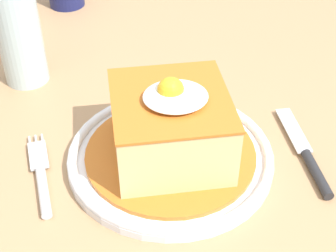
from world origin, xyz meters
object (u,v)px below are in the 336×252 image
at_px(beer_bottle_clear, 16,19).
at_px(fork, 42,179).
at_px(main_plate, 170,156).
at_px(knife, 310,160).

bearing_deg(beer_bottle_clear, fork, -82.28).
distance_m(main_plate, beer_bottle_clear, 0.30).
height_order(knife, beer_bottle_clear, beer_bottle_clear).
relative_size(fork, beer_bottle_clear, 0.53).
relative_size(knife, beer_bottle_clear, 0.62).
distance_m(main_plate, knife, 0.17).
relative_size(main_plate, knife, 1.52).
bearing_deg(fork, main_plate, 5.32).
height_order(main_plate, fork, main_plate).
relative_size(fork, knife, 0.86).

